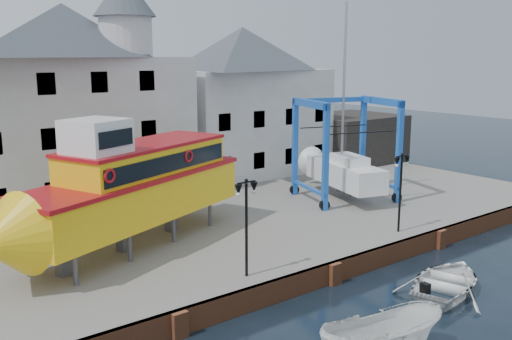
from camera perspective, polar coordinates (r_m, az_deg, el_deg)
ground at (r=26.44m, az=7.76°, el=-11.23°), size 140.00×140.00×0.00m
hardstanding at (r=34.39m, az=-5.43°, el=-4.87°), size 44.00×22.00×1.00m
quay_wall at (r=26.31m, az=7.62°, el=-10.16°), size 44.00×0.47×1.00m
building_white_main at (r=37.65m, az=-18.10°, el=6.64°), size 14.00×8.30×14.00m
building_white_right at (r=44.83m, az=-1.33°, el=6.95°), size 12.00×8.00×11.20m
shed_dark at (r=50.40m, az=9.26°, el=3.19°), size 8.00×7.00×4.00m
lamp_post_left at (r=23.43m, az=-0.97°, el=-3.32°), size 1.12×0.32×4.20m
lamp_post_right at (r=30.33m, az=14.33°, el=-0.25°), size 1.12×0.32×4.20m
tour_boat at (r=27.28m, az=-13.34°, el=-1.83°), size 14.95×8.71×6.40m
travel_lift at (r=37.60m, az=8.33°, el=0.50°), size 6.79×8.43×12.34m
motorboat_b at (r=26.87m, az=18.54°, el=-11.36°), size 6.08×5.10×1.08m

